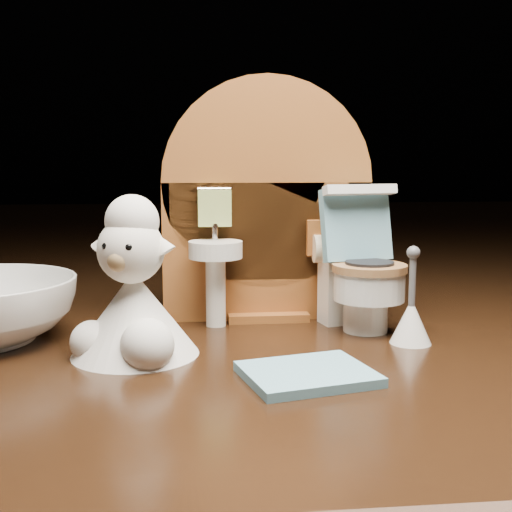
{
  "coord_description": "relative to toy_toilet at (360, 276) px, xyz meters",
  "views": [
    {
      "loc": [
        -0.05,
        -0.33,
        0.1
      ],
      "look_at": [
        -0.01,
        0.02,
        0.05
      ],
      "focal_mm": 45.0,
      "sensor_mm": 36.0,
      "label": 1
    }
  ],
  "objects": [
    {
      "name": "plush_lamb",
      "position": [
        -0.13,
        -0.04,
        -0.0
      ],
      "size": [
        0.07,
        0.07,
        0.08
      ],
      "rotation": [
        0.0,
        0.0,
        -0.38
      ],
      "color": "white",
      "rests_on": "ground"
    },
    {
      "name": "bath_mat",
      "position": [
        -0.05,
        -0.09,
        -0.03
      ],
      "size": [
        0.07,
        0.06,
        0.0
      ],
      "primitive_type": "cube",
      "rotation": [
        0.0,
        0.0,
        0.24
      ],
      "color": "#6CA6BB",
      "rests_on": "ground"
    },
    {
      "name": "toy_toilet",
      "position": [
        0.0,
        0.0,
        0.0
      ],
      "size": [
        0.05,
        0.06,
        0.09
      ],
      "rotation": [
        0.0,
        0.0,
        0.23
      ],
      "color": "white",
      "rests_on": "ground"
    },
    {
      "name": "toilet_brush",
      "position": [
        0.02,
        -0.04,
        -0.02
      ],
      "size": [
        0.02,
        0.02,
        0.05
      ],
      "color": "white",
      "rests_on": "ground"
    },
    {
      "name": "backdrop_panel",
      "position": [
        -0.05,
        0.03,
        0.03
      ],
      "size": [
        0.13,
        0.05,
        0.15
      ],
      "color": "brown",
      "rests_on": "ground"
    }
  ]
}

